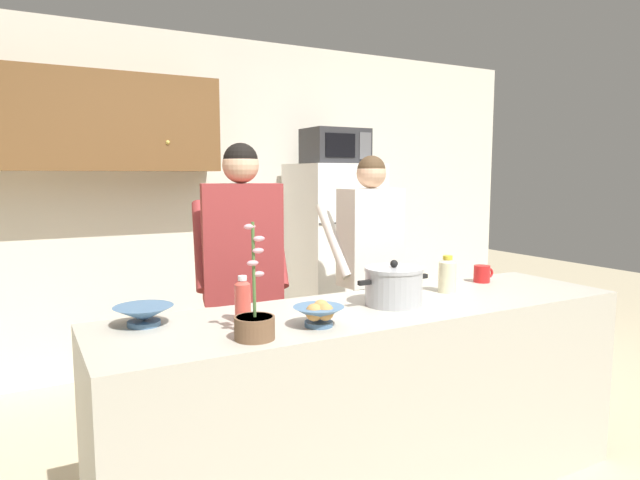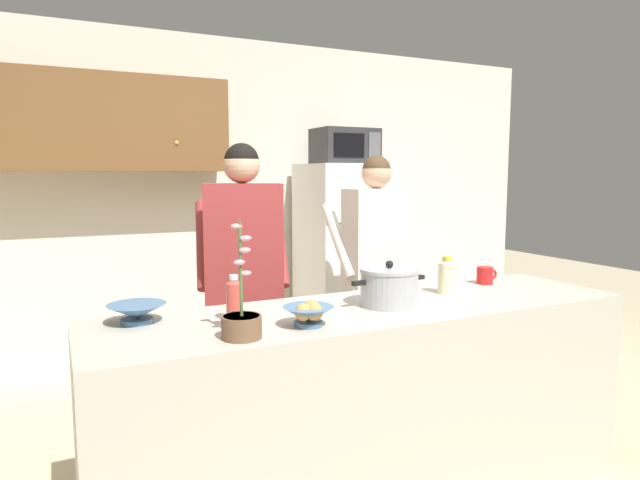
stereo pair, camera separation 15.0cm
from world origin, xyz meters
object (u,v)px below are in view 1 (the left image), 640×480
microwave (335,146)px  potted_orchid (255,321)px  coffee_mug (482,274)px  bread_bowl (319,314)px  person_near_pot (242,258)px  bottle_mid_counter (447,274)px  empty_bowl (144,314)px  cooking_pot (394,286)px  refrigerator (334,262)px  person_by_sink (370,250)px  bottle_near_edge (243,300)px

microwave → potted_orchid: (-1.53, -2.03, -0.76)m
coffee_mug → bread_bowl: size_ratio=0.64×
person_near_pot → bottle_mid_counter: bearing=-40.3°
coffee_mug → microwave: bearing=90.1°
microwave → bread_bowl: 2.48m
bottle_mid_counter → coffee_mug: bearing=17.1°
bottle_mid_counter → potted_orchid: bearing=-166.4°
microwave → empty_bowl: (-1.85, -1.65, -0.78)m
coffee_mug → potted_orchid: potted_orchid is taller
cooking_pot → coffee_mug: cooking_pot is taller
refrigerator → empty_bowl: 2.50m
person_by_sink → empty_bowl: 1.78m
person_near_pot → bread_bowl: (-0.04, -0.97, -0.09)m
person_by_sink → bread_bowl: bearing=-131.6°
potted_orchid → person_near_pot: bearing=71.7°
person_near_pot → bread_bowl: 0.97m
microwave → cooking_pot: 2.12m
bread_bowl → microwave: bearing=58.2°
person_by_sink → bottle_mid_counter: bearing=-96.9°
microwave → bread_bowl: bearing=-121.8°
refrigerator → potted_orchid: refrigerator is taller
microwave → bottle_mid_counter: size_ratio=2.51×
person_by_sink → cooking_pot: 1.09m
microwave → coffee_mug: microwave is taller
coffee_mug → potted_orchid: (-1.53, -0.40, 0.02)m
refrigerator → bottle_mid_counter: 1.82m
person_near_pot → bottle_near_edge: 0.81m
microwave → bottle_mid_counter: (-0.35, -1.75, -0.73)m
microwave → coffee_mug: (0.00, -1.64, -0.78)m
person_near_pot → potted_orchid: size_ratio=3.90×
person_near_pot → empty_bowl: size_ratio=7.14×
refrigerator → potted_orchid: bearing=-126.6°
refrigerator → cooking_pot: size_ratio=4.18×
empty_bowl → coffee_mug: bearing=0.4°
coffee_mug → bread_bowl: (-1.24, -0.36, 0.00)m
cooking_pot → empty_bowl: size_ratio=1.62×
cooking_pot → bottle_mid_counter: (0.41, 0.09, 0.00)m
person_by_sink → person_near_pot: bearing=-170.8°
person_by_sink → cooking_pot: person_by_sink is taller
microwave → bottle_near_edge: size_ratio=2.47×
refrigerator → person_by_sink: bearing=-105.4°
bread_bowl → cooking_pot: bearing=18.1°
person_near_pot → person_by_sink: (0.95, 0.15, -0.04)m
bread_bowl → person_near_pot: bearing=87.5°
bread_bowl → empty_bowl: bread_bowl is taller
empty_bowl → microwave: bearing=41.7°
bottle_near_edge → cooking_pot: bearing=-3.7°
person_by_sink → bottle_mid_counter: person_by_sink is taller
person_near_pot → bottle_near_edge: person_near_pot is taller
microwave → empty_bowl: 2.60m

